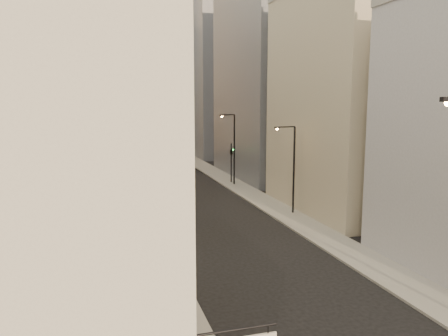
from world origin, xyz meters
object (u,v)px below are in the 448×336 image
streetlamp_mid (292,165)px  traffic_light_left (130,167)px  clock_tower (135,67)px  streetlamp_far (233,145)px  traffic_light_right (231,153)px  white_tower (199,58)px

streetlamp_mid → traffic_light_left: streetlamp_mid is taller
streetlamp_mid → traffic_light_left: size_ratio=1.58×
clock_tower → streetlamp_mid: bearing=-82.7°
clock_tower → streetlamp_far: bearing=-81.3°
traffic_light_right → streetlamp_mid: bearing=90.7°
clock_tower → traffic_light_left: (-5.44, -53.89, -14.02)m
streetlamp_mid → traffic_light_right: 16.43m
clock_tower → traffic_light_right: size_ratio=8.98×
clock_tower → streetlamp_mid: size_ratio=5.67×
white_tower → streetlamp_far: 36.43m
streetlamp_far → traffic_light_right: 1.86m
clock_tower → traffic_light_right: 48.74m
white_tower → traffic_light_left: (-16.44, -39.89, -14.99)m
traffic_light_right → white_tower: bearing=-97.4°
clock_tower → traffic_light_right: bearing=-80.8°
streetlamp_far → traffic_light_right: streetlamp_far is taller
white_tower → streetlamp_mid: size_ratio=5.24×
traffic_light_right → streetlamp_far: bearing=79.1°
streetlamp_far → white_tower: bearing=61.5°
white_tower → streetlamp_mid: white_tower is taller
clock_tower → traffic_light_left: bearing=-95.8°
traffic_light_left → clock_tower: bearing=-79.5°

